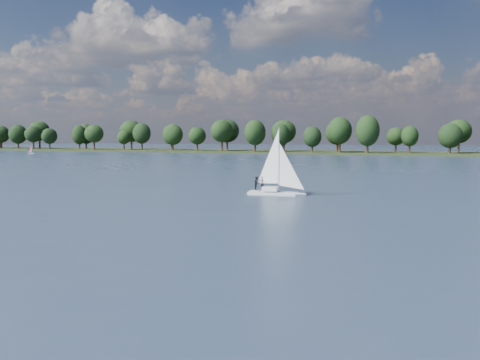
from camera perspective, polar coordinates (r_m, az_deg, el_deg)
name	(u,v)px	position (r m, az deg, el deg)	size (l,w,h in m)	color
ground	(360,170)	(113.78, 12.72, 1.00)	(700.00, 700.00, 0.00)	#233342
far_shore	(412,154)	(224.75, 17.91, 2.64)	(660.00, 40.00, 1.50)	black
sailboat	(273,175)	(64.31, 3.59, 0.50)	(6.55, 2.24, 8.47)	silver
dinghy_pink	(32,151)	(240.97, -21.34, 2.88)	(2.57, 1.70, 3.82)	silver
pontoon	(64,151)	(277.82, -18.23, 2.98)	(4.00, 2.00, 0.50)	#5B5E60
treeline	(391,134)	(221.72, 15.82, 4.73)	(563.01, 73.96, 17.69)	black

